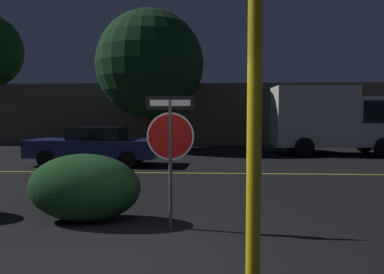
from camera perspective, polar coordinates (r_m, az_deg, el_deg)
ground_plane at (r=5.00m, az=-11.62°, el=-18.61°), size 260.00×260.00×0.00m
road_center_stripe at (r=11.90m, az=-2.80°, el=-5.48°), size 42.49×0.12×0.01m
stop_sign at (r=6.07m, az=-3.32°, el=0.08°), size 0.80×0.06×2.16m
yellow_pole_right at (r=3.93m, az=9.43°, el=-1.73°), size 0.15×0.15×3.04m
hedge_bush_2 at (r=6.83m, az=-16.10°, el=-7.43°), size 1.98×1.08×1.18m
passing_car_2 at (r=14.16m, az=-14.55°, el=-1.27°), size 4.86×2.02×1.39m
delivery_truck at (r=18.36m, az=21.32°, el=2.72°), size 5.71×2.39×3.10m
tree_1 at (r=19.68m, az=-6.43°, el=10.98°), size 5.52×5.52×7.18m
building_backdrop at (r=24.27m, az=-3.60°, el=3.46°), size 38.22×4.69×3.64m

